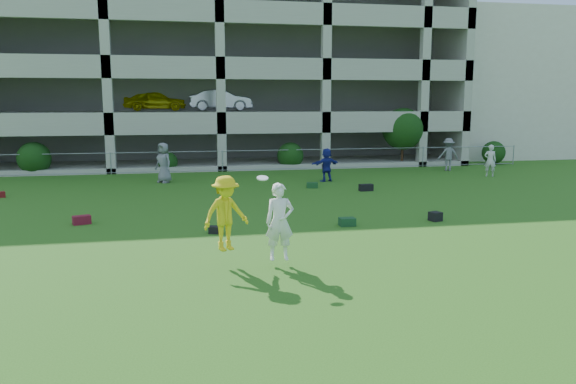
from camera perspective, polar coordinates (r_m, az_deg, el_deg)
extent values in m
plane|color=#235114|center=(13.19, -0.21, -8.19)|extent=(100.00, 100.00, 0.00)
cube|color=beige|center=(47.67, 21.46, 9.94)|extent=(16.00, 14.00, 10.00)
imported|color=slate|center=(27.82, -12.52, 2.92)|extent=(1.10, 1.11, 1.94)
imported|color=navy|center=(27.67, 3.93, 2.77)|extent=(1.59, 0.95, 1.64)
imported|color=silver|center=(31.29, 19.85, 3.03)|extent=(0.72, 0.62, 1.67)
imported|color=slate|center=(33.12, 15.97, 3.69)|extent=(1.27, 0.83, 1.84)
cube|color=#590F1F|center=(19.34, -20.22, -2.68)|extent=(0.62, 0.47, 0.28)
cube|color=black|center=(17.06, -7.33, -3.83)|extent=(0.46, 0.37, 0.22)
cube|color=#14391A|center=(18.02, 6.02, -3.03)|extent=(0.50, 0.35, 0.26)
cube|color=black|center=(19.28, 14.74, -2.41)|extent=(0.44, 0.44, 0.30)
cube|color=black|center=(25.00, 7.93, 0.45)|extent=(0.62, 0.34, 0.30)
cube|color=#163D22|center=(25.63, 2.47, 0.70)|extent=(0.54, 0.37, 0.25)
imported|color=yellow|center=(13.50, -6.34, -2.16)|extent=(1.34, 1.09, 1.81)
imported|color=white|center=(13.43, -0.86, -3.04)|extent=(0.70, 0.47, 1.86)
cylinder|color=white|center=(13.15, -2.61, 1.42)|extent=(0.27, 0.27, 0.10)
cube|color=#9E998C|center=(45.21, -8.19, 11.82)|extent=(30.00, 0.50, 12.00)
cube|color=#9E998C|center=(42.05, 13.30, 11.86)|extent=(0.50, 14.00, 12.00)
cube|color=#9E998C|center=(38.62, -7.47, 3.58)|extent=(30.00, 14.00, 0.30)
cube|color=#9E998C|center=(38.44, -7.57, 8.03)|extent=(30.00, 14.00, 0.30)
cube|color=#9E998C|center=(38.49, -7.67, 12.50)|extent=(30.00, 14.00, 0.30)
cube|color=#9E998C|center=(38.78, -7.77, 16.93)|extent=(30.00, 14.00, 0.30)
cube|color=#9E998C|center=(31.63, -6.77, 6.70)|extent=(30.00, 0.30, 0.90)
cube|color=#9E998C|center=(31.63, -6.88, 12.13)|extent=(30.00, 0.30, 0.90)
cube|color=#9E998C|center=(31.92, -6.99, 17.52)|extent=(30.00, 0.30, 0.90)
cube|color=#9E998C|center=(31.88, -17.99, 12.54)|extent=(0.50, 0.50, 12.00)
cube|color=#9E998C|center=(31.76, -6.91, 12.93)|extent=(0.50, 0.50, 12.00)
cube|color=#9E998C|center=(32.76, 3.89, 12.87)|extent=(0.50, 0.50, 12.00)
cube|color=#9E998C|center=(34.77, 13.72, 12.42)|extent=(0.50, 0.50, 12.00)
cube|color=#605E59|center=(40.48, -7.84, 12.13)|extent=(29.00, 9.00, 11.60)
imported|color=yellow|center=(36.38, -13.32, 9.07)|extent=(3.94, 1.73, 1.32)
imported|color=silver|center=(36.46, -6.86, 9.26)|extent=(4.04, 1.49, 1.32)
cylinder|color=gray|center=(31.75, -17.56, 2.81)|extent=(0.06, 0.06, 1.20)
cylinder|color=gray|center=(31.63, -6.69, 3.16)|extent=(0.06, 0.06, 1.20)
cylinder|color=gray|center=(32.63, 3.90, 3.39)|extent=(0.06, 0.06, 1.20)
cylinder|color=gray|center=(34.65, 13.55, 3.50)|extent=(0.06, 0.06, 1.20)
cylinder|color=gray|center=(37.54, 21.93, 3.51)|extent=(0.06, 0.06, 1.20)
cylinder|color=gray|center=(31.57, -6.71, 4.15)|extent=(36.00, 0.04, 0.04)
cylinder|color=gray|center=(31.69, -6.67, 2.22)|extent=(36.00, 0.04, 0.04)
sphere|color=#163D11|center=(33.00, -24.39, 3.13)|extent=(1.76, 1.76, 1.76)
sphere|color=#163D11|center=(32.15, -12.11, 3.02)|extent=(1.10, 1.10, 1.10)
sphere|color=#163D11|center=(32.74, 0.24, 3.73)|extent=(1.54, 1.54, 1.54)
cylinder|color=#382314|center=(34.95, 11.53, 4.24)|extent=(0.16, 0.16, 1.96)
sphere|color=#163D11|center=(34.86, 11.60, 6.30)|extent=(2.52, 2.52, 2.52)
sphere|color=#163D11|center=(37.50, 20.16, 3.79)|extent=(1.43, 1.43, 1.43)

